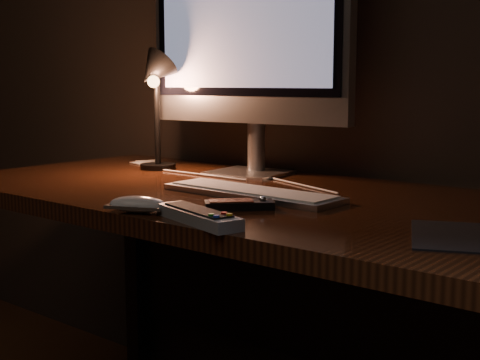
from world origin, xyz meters
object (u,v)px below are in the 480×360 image
Objects in this scene: keyboard at (251,192)px; mouse at (138,207)px; desk at (263,239)px; media_remote at (239,204)px; tv_remote at (198,216)px; monitor at (247,33)px; desk_lamp at (154,88)px.

keyboard is 0.30m from mouse.
desk is 13.45× the size of mouse.
keyboard is at bearing 73.89° from media_remote.
keyboard is 1.94× the size of tv_remote.
mouse is (-0.06, -0.29, 0.00)m from keyboard.
monitor is 0.74m from tv_remote.
tv_remote is at bearing -126.79° from media_remote.
monitor is 5.49× the size of mouse.
desk_lamp reaches higher than tv_remote.
monitor reaches higher than mouse.
desk is at bearing -20.48° from desk_lamp.
monitor reaches higher than desk.
monitor is 4.82× the size of media_remote.
desk_lamp is (-0.58, 0.45, 0.23)m from tv_remote.
desk_lamp is at bearing 158.40° from tv_remote.
desk is 6.97× the size of tv_remote.
mouse is 0.20m from media_remote.
desk is at bearing 127.12° from tv_remote.
mouse is at bearing -61.03° from desk_lamp.
monitor reaches higher than tv_remote.
desk_lamp is at bearing -163.55° from monitor.
desk is 0.56m from monitor.
monitor is at bearing 82.84° from mouse.
mouse is at bearing -78.30° from monitor.
tv_remote reaches higher than desk.
tv_remote is at bearing -22.29° from mouse.
monitor reaches higher than desk_lamp.
keyboard is (0.22, -0.26, -0.38)m from monitor.
monitor is 2.84× the size of tv_remote.
desk is 0.43m from mouse.
monitor reaches higher than media_remote.
media_remote is at bearing 24.66° from mouse.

